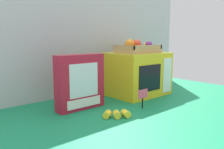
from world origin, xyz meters
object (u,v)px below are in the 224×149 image
at_px(toy_microwave, 137,74).
at_px(cookie_set_box, 80,82).
at_px(loose_toy_apple, 163,85).
at_px(price_sign, 143,96).
at_px(loose_toy_banana, 117,114).
at_px(food_groups_crate, 138,48).

relative_size(toy_microwave, cookie_set_box, 1.31).
bearing_deg(loose_toy_apple, price_sign, -154.98).
height_order(cookie_set_box, loose_toy_apple, cookie_set_box).
bearing_deg(loose_toy_banana, cookie_set_box, 102.25).
bearing_deg(loose_toy_banana, toy_microwave, 31.30).
bearing_deg(food_groups_crate, loose_toy_banana, -149.21).
height_order(toy_microwave, loose_toy_banana, toy_microwave).
bearing_deg(cookie_set_box, toy_microwave, 2.59).
bearing_deg(toy_microwave, loose_toy_banana, -148.70).
relative_size(food_groups_crate, loose_toy_apple, 4.23).
height_order(cookie_set_box, price_sign, cookie_set_box).
height_order(toy_microwave, loose_toy_apple, toy_microwave).
bearing_deg(food_groups_crate, toy_microwave, 40.93).
distance_m(food_groups_crate, loose_toy_banana, 0.53).
xyz_separation_m(food_groups_crate, price_sign, (-0.19, -0.21, -0.23)).
relative_size(price_sign, loose_toy_apple, 1.63).
xyz_separation_m(food_groups_crate, cookie_set_box, (-0.44, -0.00, -0.16)).
xyz_separation_m(toy_microwave, loose_toy_apple, (0.26, -0.01, -0.11)).
bearing_deg(cookie_set_box, loose_toy_banana, -77.75).
bearing_deg(loose_toy_apple, loose_toy_banana, -160.55).
bearing_deg(food_groups_crate, price_sign, -131.41).
bearing_deg(toy_microwave, price_sign, -132.00).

